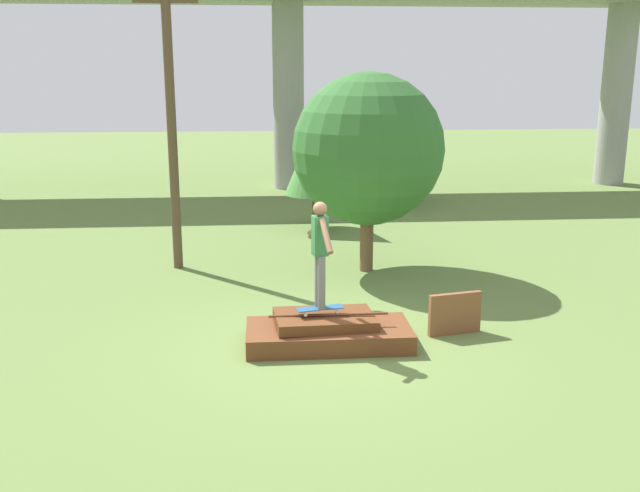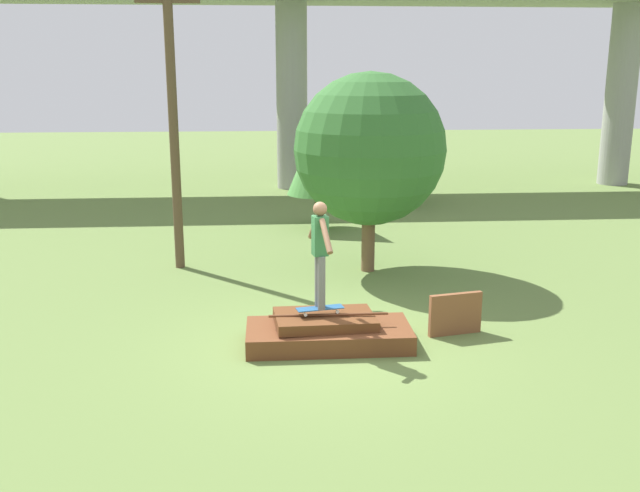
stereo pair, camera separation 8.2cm
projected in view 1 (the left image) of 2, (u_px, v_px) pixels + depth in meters
name	position (u px, v px, depth m)	size (l,w,h in m)	color
ground_plane	(329.00, 345.00, 11.22)	(80.00, 80.00, 0.00)	olive
scrap_pile	(328.00, 332.00, 11.19)	(2.58, 1.20, 0.52)	brown
scrap_plank_loose	(455.00, 314.00, 11.60)	(0.91, 0.28, 0.70)	brown
skateboard	(320.00, 309.00, 11.10)	(0.77, 0.35, 0.09)	#23517F
skater	(320.00, 247.00, 10.86)	(0.32, 1.14, 1.68)	slate
highway_overpass	(288.00, 10.00, 24.60)	(44.00, 4.26, 7.12)	gray
utility_pole	(171.00, 119.00, 14.83)	(1.30, 0.20, 6.17)	brown
tree_behind_left	(368.00, 149.00, 14.74)	(3.16, 3.16, 4.19)	brown
tree_behind_right	(316.00, 157.00, 18.89)	(1.70, 1.70, 2.98)	#4C3823
tree_mid_back	(395.00, 123.00, 22.35)	(2.50, 2.50, 3.76)	brown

